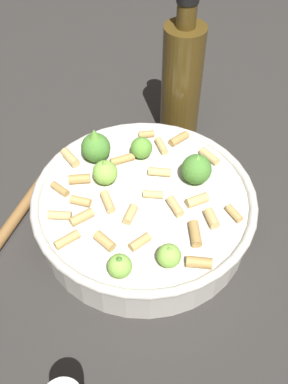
{
  "coord_description": "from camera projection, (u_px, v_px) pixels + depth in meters",
  "views": [
    {
      "loc": [
        0.37,
        -0.02,
        0.49
      ],
      "look_at": [
        0.0,
        0.0,
        0.07
      ],
      "focal_mm": 41.37,
      "sensor_mm": 36.0,
      "label": 1
    }
  ],
  "objects": [
    {
      "name": "ground_plane",
      "position": [
        144.0,
        225.0,
        0.62
      ],
      "size": [
        2.4,
        2.4,
        0.0
      ],
      "primitive_type": "plane",
      "color": "#2D2B28"
    },
    {
      "name": "cooking_pan",
      "position": [
        144.0,
        207.0,
        0.59
      ],
      "size": [
        0.29,
        0.29,
        0.11
      ],
      "color": "beige",
      "rests_on": "ground"
    },
    {
      "name": "olive_oil_bottle",
      "position": [
        182.0,
        80.0,
        0.67
      ],
      "size": [
        0.06,
        0.06,
        0.24
      ],
      "color": "#4C3814",
      "rests_on": "ground"
    },
    {
      "name": "wooden_spoon",
      "position": [
        1.0,
        238.0,
        0.59
      ],
      "size": [
        0.2,
        0.1,
        0.02
      ],
      "color": "olive",
      "rests_on": "ground"
    }
  ]
}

